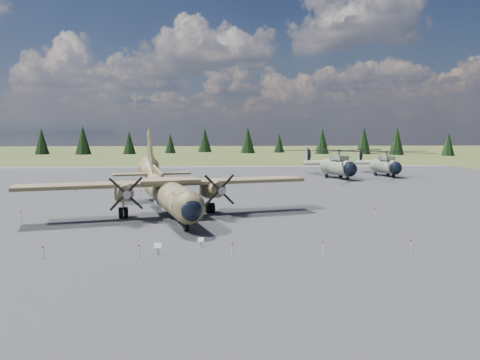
{
  "coord_description": "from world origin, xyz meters",
  "views": [
    {
      "loc": [
        0.35,
        -43.27,
        7.96
      ],
      "look_at": [
        3.62,
        2.0,
        3.41
      ],
      "focal_mm": 35.0,
      "sensor_mm": 36.0,
      "label": 1
    }
  ],
  "objects": [
    {
      "name": "apron",
      "position": [
        0.0,
        10.0,
        0.0
      ],
      "size": [
        120.0,
        120.0,
        0.04
      ],
      "primitive_type": "cube",
      "color": "slate",
      "rests_on": "ground"
    },
    {
      "name": "info_placard_right",
      "position": [
        -0.07,
        -10.94,
        0.44
      ],
      "size": [
        0.45,
        0.26,
        0.67
      ],
      "rotation": [
        0.0,
        0.0,
        -0.21
      ],
      "color": "gray",
      "rests_on": "ground"
    },
    {
      "name": "helicopter_mid",
      "position": [
        33.38,
        40.92,
        3.33
      ],
      "size": [
        20.95,
        22.96,
        4.69
      ],
      "rotation": [
        0.0,
        0.0,
        0.15
      ],
      "color": "gray",
      "rests_on": "ground"
    },
    {
      "name": "barrier_fence",
      "position": [
        -0.46,
        -0.08,
        0.51
      ],
      "size": [
        33.12,
        29.62,
        0.85
      ],
      "color": "silver",
      "rests_on": "ground"
    },
    {
      "name": "transport_plane",
      "position": [
        -3.54,
        2.51,
        2.59
      ],
      "size": [
        27.17,
        24.3,
        9.03
      ],
      "rotation": [
        0.0,
        0.0,
        0.26
      ],
      "color": "#31391F",
      "rests_on": "ground"
    },
    {
      "name": "treeline",
      "position": [
        -0.52,
        3.87,
        4.89
      ],
      "size": [
        315.34,
        317.47,
        10.95
      ],
      "color": "black",
      "rests_on": "ground"
    },
    {
      "name": "info_placard_left",
      "position": [
        -2.86,
        -12.84,
        0.52
      ],
      "size": [
        0.53,
        0.29,
        0.79
      ],
      "rotation": [
        0.0,
        0.0,
        -0.17
      ],
      "color": "gray",
      "rests_on": "ground"
    },
    {
      "name": "helicopter_near",
      "position": [
        23.34,
        37.23,
        3.61
      ],
      "size": [
        24.73,
        25.61,
        5.1
      ],
      "rotation": [
        0.0,
        0.0,
        0.27
      ],
      "color": "gray",
      "rests_on": "ground"
    },
    {
      "name": "ground",
      "position": [
        0.0,
        0.0,
        0.0
      ],
      "size": [
        500.0,
        500.0,
        0.0
      ],
      "primitive_type": "plane",
      "color": "#4B5525",
      "rests_on": "ground"
    }
  ]
}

